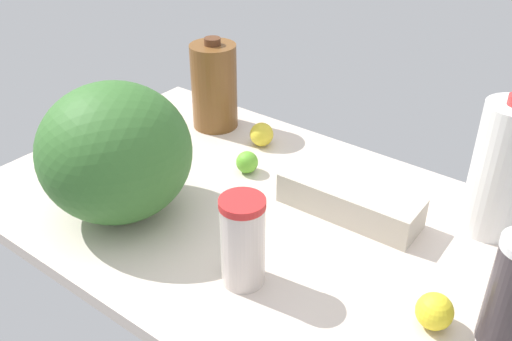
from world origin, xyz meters
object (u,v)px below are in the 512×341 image
object	(u,v)px
milk_jug	(501,170)
lemon_far_back	(262,134)
lemon_loose	(434,311)
watermelon	(115,152)
chocolate_milk_jug	(214,86)
egg_carton	(349,200)
tumbler_cup	(243,241)
orange_near_front	(109,124)
lime_beside_bowl	(247,162)

from	to	relation	value
milk_jug	lemon_far_back	world-z (taller)	milk_jug
lemon_loose	watermelon	bearing A→B (deg)	-172.21
chocolate_milk_jug	egg_carton	distance (cm)	52.08
milk_jug	lemon_loose	distance (cm)	33.91
chocolate_milk_jug	lemon_loose	distance (cm)	83.49
watermelon	lemon_loose	distance (cm)	67.04
milk_jug	tumbler_cup	distance (cm)	52.15
chocolate_milk_jug	orange_near_front	size ratio (longest dim) A/B	3.17
tumbler_cup	egg_carton	xyz separation A→B (cm)	(4.92, 29.49, -5.42)
lemon_far_back	orange_near_front	bearing A→B (deg)	-148.46
egg_carton	lemon_far_back	bearing A→B (deg)	156.99
tumbler_cup	orange_near_front	xyz separation A→B (cm)	(-61.83, 21.52, -4.95)
watermelon	lemon_far_back	world-z (taller)	watermelon
lemon_far_back	tumbler_cup	bearing A→B (deg)	-56.79
milk_jug	watermelon	world-z (taller)	milk_jug
lemon_far_back	lemon_loose	bearing A→B (deg)	-28.37
lemon_loose	lemon_far_back	bearing A→B (deg)	151.63
milk_jug	chocolate_milk_jug	bearing A→B (deg)	179.01
egg_carton	lime_beside_bowl	world-z (taller)	egg_carton
egg_carton	orange_near_front	size ratio (longest dim) A/B	3.89
tumbler_cup	watermelon	xyz separation A→B (cm)	(-33.94, 1.42, 5.40)
orange_near_front	lemon_far_back	bearing A→B (deg)	31.54
tumbler_cup	chocolate_milk_jug	xyz separation A→B (cm)	(-44.50, 43.76, 2.66)
lemon_loose	tumbler_cup	bearing A→B (deg)	-161.80
milk_jug	egg_carton	size ratio (longest dim) A/B	0.98
chocolate_milk_jug	lime_beside_bowl	xyz separation A→B (cm)	(21.95, -13.97, -8.86)
chocolate_milk_jug	lemon_far_back	bearing A→B (deg)	-4.58
egg_carton	lime_beside_bowl	distance (cm)	27.49
milk_jug	lime_beside_bowl	world-z (taller)	milk_jug
orange_near_front	lemon_far_back	xyz separation A→B (cm)	(34.06, 20.91, -0.84)
watermelon	milk_jug	bearing A→B (deg)	32.77
tumbler_cup	chocolate_milk_jug	world-z (taller)	chocolate_milk_jug
chocolate_milk_jug	lime_beside_bowl	distance (cm)	27.48
watermelon	lemon_loose	xyz separation A→B (cm)	(65.50, 8.96, -11.12)
milk_jug	egg_carton	xyz separation A→B (cm)	(-24.90, -12.98, -10.49)
egg_carton	lemon_loose	world-z (taller)	egg_carton
orange_near_front	lemon_far_back	world-z (taller)	orange_near_front
tumbler_cup	watermelon	bearing A→B (deg)	177.60
egg_carton	lime_beside_bowl	size ratio (longest dim) A/B	5.72
tumbler_cup	chocolate_milk_jug	bearing A→B (deg)	135.48
chocolate_milk_jug	orange_near_front	distance (cm)	29.21
lemon_loose	lime_beside_bowl	world-z (taller)	lemon_loose
tumbler_cup	lemon_far_back	bearing A→B (deg)	123.21
orange_near_front	lemon_loose	distance (cm)	94.06
egg_carton	orange_near_front	bearing A→B (deg)	-174.62
tumbler_cup	egg_carton	distance (cm)	30.39
orange_near_front	lemon_loose	bearing A→B (deg)	-6.80
watermelon	orange_near_front	bearing A→B (deg)	144.23
milk_jug	watermelon	bearing A→B (deg)	-147.23
orange_near_front	lemon_loose	world-z (taller)	orange_near_front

